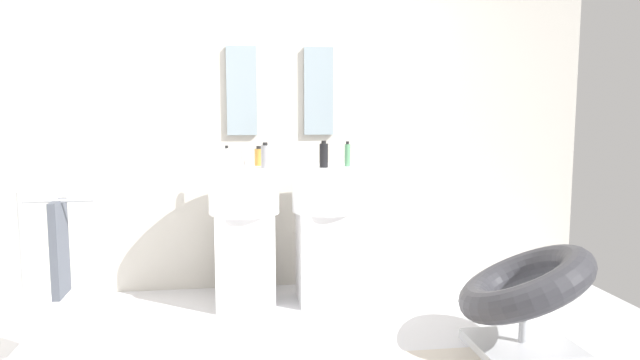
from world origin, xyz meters
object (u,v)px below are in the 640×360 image
object	(u,v)px
towel_rack	(54,253)
soap_bottle_white	(227,156)
soap_bottle_black	(324,155)
soap_bottle_grey	(265,156)
pedestal_sink_left	(244,230)
pedestal_sink_right	(326,228)
lounge_chair	(525,292)
soap_bottle_green	(347,155)
soap_bottle_amber	(259,157)

from	to	relation	value
towel_rack	soap_bottle_white	bearing A→B (deg)	50.08
soap_bottle_black	soap_bottle_grey	size ratio (longest dim) A/B	1.05
pedestal_sink_left	pedestal_sink_right	world-z (taller)	same
lounge_chair	soap_bottle_white	bearing A→B (deg)	143.90
towel_rack	soap_bottle_green	distance (m)	1.95
pedestal_sink_right	soap_bottle_black	bearing A→B (deg)	-107.74
towel_rack	soap_bottle_amber	size ratio (longest dim) A/B	6.93
pedestal_sink_left	towel_rack	world-z (taller)	pedestal_sink_left
pedestal_sink_right	soap_bottle_white	size ratio (longest dim) A/B	7.78
soap_bottle_black	lounge_chair	bearing A→B (deg)	-43.51
pedestal_sink_left	soap_bottle_black	xyz separation A→B (m)	(0.54, -0.11, 0.53)
soap_bottle_amber	soap_bottle_green	size ratio (longest dim) A/B	0.79
soap_bottle_amber	soap_bottle_white	bearing A→B (deg)	163.25
pedestal_sink_left	soap_bottle_white	size ratio (longest dim) A/B	7.78
soap_bottle_green	soap_bottle_black	bearing A→B (deg)	-163.65
soap_bottle_black	soap_bottle_green	bearing A→B (deg)	16.35
towel_rack	soap_bottle_white	xyz separation A→B (m)	(0.88, 1.05, 0.41)
pedestal_sink_left	soap_bottle_amber	distance (m)	0.52
soap_bottle_amber	soap_bottle_black	distance (m)	0.47
soap_bottle_amber	soap_bottle_grey	size ratio (longest dim) A/B	0.80
soap_bottle_black	soap_bottle_grey	distance (m)	0.40
pedestal_sink_left	soap_bottle_white	bearing A→B (deg)	127.99
pedestal_sink_right	soap_bottle_amber	world-z (taller)	soap_bottle_amber
towel_rack	soap_bottle_amber	bearing A→B (deg)	41.82
pedestal_sink_right	soap_bottle_white	xyz separation A→B (m)	(-0.69, 0.15, 0.50)
lounge_chair	towel_rack	bearing A→B (deg)	176.64
pedestal_sink_right	soap_bottle_black	distance (m)	0.54
towel_rack	soap_bottle_black	xyz separation A→B (m)	(1.53, 0.80, 0.43)
pedestal_sink_left	pedestal_sink_right	xyz separation A→B (m)	(0.58, 0.00, 0.00)
towel_rack	soap_bottle_green	xyz separation A→B (m)	(1.71, 0.85, 0.42)
pedestal_sink_left	soap_bottle_green	bearing A→B (deg)	-4.91
soap_bottle_grey	pedestal_sink_right	bearing A→B (deg)	13.18
soap_bottle_black	pedestal_sink_right	bearing A→B (deg)	72.26
lounge_chair	soap_bottle_white	world-z (taller)	soap_bottle_white
pedestal_sink_left	soap_bottle_grey	distance (m)	0.55
soap_bottle_black	soap_bottle_green	size ratio (longest dim) A/B	1.05
soap_bottle_black	soap_bottle_white	bearing A→B (deg)	158.51
pedestal_sink_left	soap_bottle_black	world-z (taller)	soap_bottle_black
pedestal_sink_right	lounge_chair	bearing A→B (deg)	-47.76
pedestal_sink_left	lounge_chair	distance (m)	1.87
pedestal_sink_left	soap_bottle_grey	bearing A→B (deg)	-35.00
towel_rack	soap_bottle_black	size ratio (longest dim) A/B	5.26
pedestal_sink_left	lounge_chair	world-z (taller)	pedestal_sink_left
towel_rack	soap_bottle_black	world-z (taller)	soap_bottle_black
pedestal_sink_left	pedestal_sink_right	bearing A→B (deg)	0.00
soap_bottle_amber	soap_bottle_white	xyz separation A→B (m)	(-0.22, 0.07, 0.00)
pedestal_sink_right	soap_bottle_grey	distance (m)	0.68
lounge_chair	soap_bottle_white	xyz separation A→B (m)	(-1.65, 1.20, 0.68)
lounge_chair	pedestal_sink_left	bearing A→B (deg)	145.45
towel_rack	soap_bottle_grey	world-z (taller)	soap_bottle_grey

